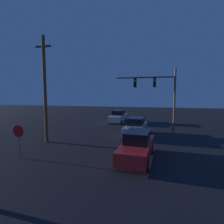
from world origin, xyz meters
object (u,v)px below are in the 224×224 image
at_px(stop_sign, 19,135).
at_px(utility_pole, 45,89).
at_px(car_far, 118,116).
at_px(traffic_signal_mast, 159,91).
at_px(car_near, 137,146).
at_px(car_mid, 136,127).

bearing_deg(stop_sign, utility_pole, 99.06).
xyz_separation_m(car_far, traffic_signal_mast, (5.59, -7.25, 3.52)).
bearing_deg(car_near, car_far, -69.56).
bearing_deg(car_mid, car_near, 101.27).
bearing_deg(car_far, stop_sign, 81.67).
bearing_deg(car_far, utility_pole, 75.50).
bearing_deg(car_near, traffic_signal_mast, -97.24).
distance_m(stop_sign, utility_pole, 4.95).
distance_m(car_near, stop_sign, 7.61).
relative_size(car_far, traffic_signal_mast, 0.74).
bearing_deg(car_far, car_mid, 116.96).
xyz_separation_m(car_far, stop_sign, (-3.19, -15.81, 0.64)).
distance_m(traffic_signal_mast, stop_sign, 12.60).
distance_m(car_mid, traffic_signal_mast, 4.16).
xyz_separation_m(car_near, car_mid, (-0.79, 6.45, 0.00)).
height_order(traffic_signal_mast, stop_sign, traffic_signal_mast).
bearing_deg(stop_sign, car_near, 12.20).
height_order(car_mid, utility_pole, utility_pole).
bearing_deg(car_mid, car_far, -61.80).
xyz_separation_m(car_near, car_far, (-4.22, 14.21, 0.00)).
bearing_deg(car_mid, utility_pole, 34.63).
bearing_deg(car_near, stop_sign, 16.09).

